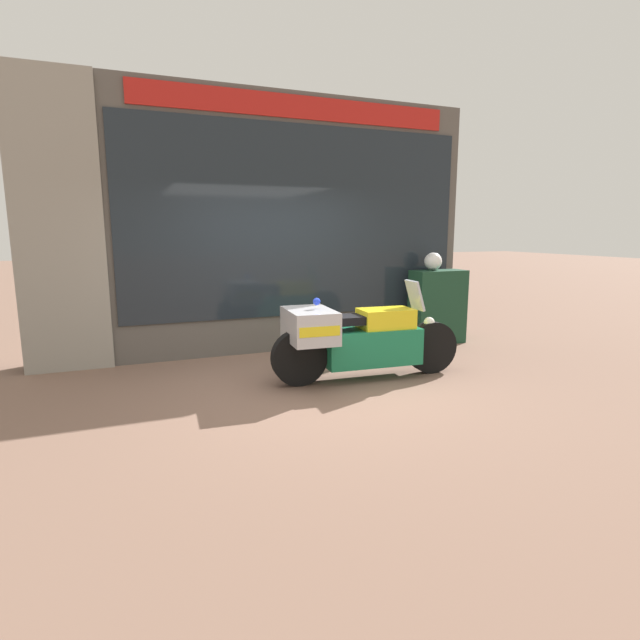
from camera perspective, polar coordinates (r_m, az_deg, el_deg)
The scene contains 6 objects.
ground_plane at distance 6.03m, azimuth -0.75°, elevation -7.45°, with size 60.00×60.00×0.00m, color #7A5B4C.
shop_building at distance 7.52m, azimuth -9.83°, elevation 10.67°, with size 6.57×0.55×3.80m.
window_display at distance 7.93m, azimuth -2.96°, elevation 0.20°, with size 5.04×0.30×1.88m.
paramedic_motorcycle at distance 6.11m, azimuth 3.94°, elevation -1.97°, with size 2.45×0.83×1.21m.
utility_cabinet at distance 8.36m, azimuth 13.27°, elevation 1.47°, with size 0.89×0.41×1.19m, color #193D28.
white_helmet at distance 8.28m, azimuth 12.80°, elevation 6.55°, with size 0.28×0.28×0.28m, color white.
Camera 1 is at (-2.07, -5.35, 1.83)m, focal length 28.00 mm.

